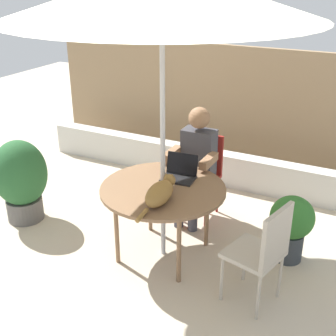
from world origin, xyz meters
The scene contains 11 objects.
ground_plane centered at (0.00, 0.00, 0.00)m, with size 14.00×14.00×0.00m, color beige.
fence_back centered at (0.00, 2.37, 0.80)m, with size 5.70×0.08×1.61m, color #937756.
planter_wall_low centered at (0.00, 1.69, 0.21)m, with size 5.13×0.20×0.41m, color beige.
patio_table centered at (0.00, 0.00, 0.66)m, with size 1.14×1.14×0.71m.
chair_occupied centered at (0.00, 0.89, 0.53)m, with size 0.40×0.40×0.90m.
chair_empty centered at (1.01, -0.26, 0.53)m, with size 0.49×0.49×0.90m.
person_seated centered at (0.00, 0.74, 0.70)m, with size 0.48×0.48×1.24m.
laptop centered at (0.05, 0.26, 0.77)m, with size 0.32×0.28×0.21m.
cat centered at (0.10, -0.24, 0.79)m, with size 0.22×0.65×0.17m.
potted_plant_near_fence centered at (1.08, 0.46, 0.38)m, with size 0.40×0.40×0.65m.
potted_plant_by_chair centered at (-1.64, -0.10, 0.49)m, with size 0.56×0.56×0.90m.
Camera 1 is at (1.65, -3.16, 2.52)m, focal length 47.61 mm.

